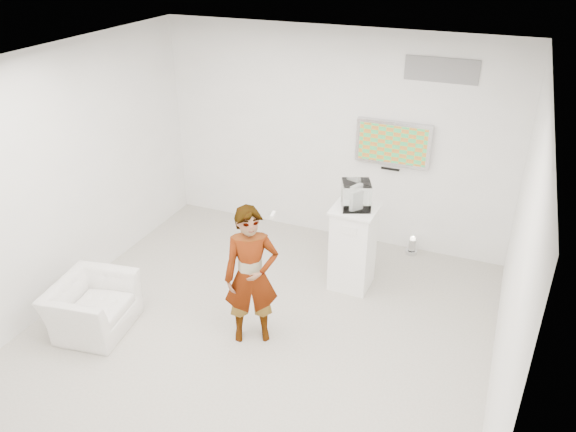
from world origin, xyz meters
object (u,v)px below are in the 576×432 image
at_px(armchair, 92,306).
at_px(floor_uplight, 412,245).
at_px(tv, 393,143).
at_px(person, 251,276).
at_px(pedestal, 353,247).

xyz_separation_m(armchair, floor_uplight, (3.04, 3.02, -0.17)).
bearing_deg(floor_uplight, tv, 165.84).
bearing_deg(person, armchair, 169.26).
relative_size(tv, person, 0.62).
relative_size(person, armchair, 1.77).
bearing_deg(tv, person, -108.76).
distance_m(pedestal, floor_uplight, 1.27).
height_order(armchair, pedestal, pedestal).
xyz_separation_m(tv, person, (-0.87, -2.57, -0.74)).
bearing_deg(pedestal, floor_uplight, 61.63).
height_order(tv, pedestal, tv).
bearing_deg(floor_uplight, armchair, -135.16).
distance_m(tv, floor_uplight, 1.48).
bearing_deg(tv, pedestal, -97.64).
bearing_deg(tv, floor_uplight, -14.16).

